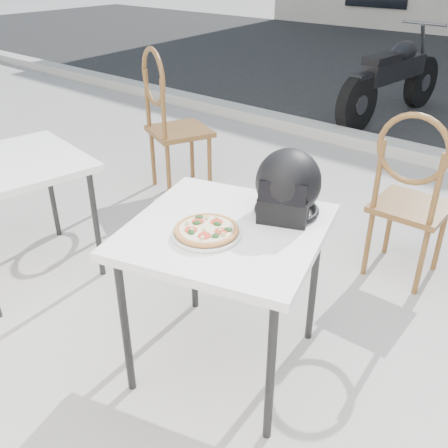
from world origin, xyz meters
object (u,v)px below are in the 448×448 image
Objects in this scene: pizza at (207,229)px; cafe_table_side at (11,172)px; motorcycle at (393,80)px; cafe_chair_side at (169,115)px; cafe_chair_main at (411,190)px; helmet at (288,187)px; plate at (207,234)px; cafe_table_main at (226,241)px.

cafe_table_side is at bearing -177.20° from pizza.
cafe_chair_side is at bearing -93.74° from motorcycle.
cafe_chair_main is at bearing -157.51° from cafe_chair_side.
helmet is 2.00m from cafe_chair_side.
pizza is at bearing -133.62° from helmet.
plate is at bearing 2.79° from cafe_table_side.
cafe_table_side is 0.77× the size of cafe_chair_side.
helmet is at bearing -67.53° from motorcycle.
cafe_chair_side is at bearing 139.83° from pizza.
cafe_chair_main is at bearing -59.54° from motorcycle.
plate is 1.42m from cafe_table_side.
pizza is 4.55m from motorcycle.
cafe_table_main is at bearing 6.98° from cafe_table_side.
helmet is 0.18× the size of motorcycle.
helmet is at bearing 76.50° from cafe_chair_main.
plate is 1.12× the size of pizza.
cafe_chair_main is 3.41m from motorcycle.
plate is 2.08m from cafe_chair_side.
pizza is at bearing -70.53° from motorcycle.
pizza is at bearing -97.08° from cafe_table_main.
plate is 1.38m from cafe_chair_main.
pizza reaches higher than cafe_table_side.
plate reaches higher than cafe_table_main.
helmet is 0.36× the size of cafe_chair_main.
cafe_chair_side is (-1.59, 1.34, -0.12)m from plate.
cafe_chair_side reaches higher than cafe_table_side.
motorcycle is at bearing 83.66° from helmet.
cafe_table_side is at bearing -88.57° from motorcycle.
motorcycle is at bearing 103.52° from pizza.
cafe_table_main is 0.85× the size of cafe_chair_side.
helmet is (0.14, 0.37, 0.10)m from pizza.
cafe_table_side is at bearing -177.21° from plate.
cafe_table_side is 1.42m from cafe_chair_side.
plate is at bearing -101.47° from pizza.
cafe_chair_side is 0.56× the size of motorcycle.
cafe_table_side is at bearing -173.02° from cafe_table_main.
cafe_chair_side is at bearing 127.73° from helmet.
cafe_table_main is 1.44m from cafe_table_side.
plate is 0.27× the size of cafe_chair_side.
cafe_chair_side is 3.13m from motorcycle.
plate is at bearing 74.14° from cafe_chair_main.
pizza reaches higher than plate.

